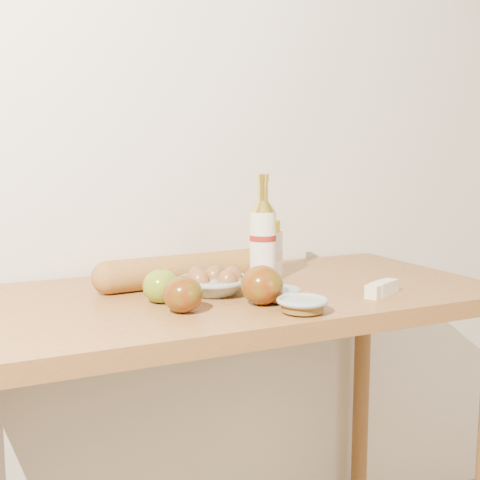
% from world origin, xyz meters
% --- Properties ---
extents(back_wall, '(3.50, 0.02, 2.60)m').
position_xyz_m(back_wall, '(0.00, 1.51, 1.30)').
color(back_wall, silver).
rests_on(back_wall, ground).
extents(table, '(1.20, 0.60, 0.90)m').
position_xyz_m(table, '(0.00, 1.18, 0.78)').
color(table, '#B07338').
rests_on(table, ground).
extents(bourbon_bottle, '(0.08, 0.08, 0.26)m').
position_xyz_m(bourbon_bottle, '(0.10, 1.24, 1.01)').
color(bourbon_bottle, white).
rests_on(bourbon_bottle, table).
extents(cream_bottle, '(0.08, 0.08, 0.14)m').
position_xyz_m(cream_bottle, '(0.14, 1.28, 0.97)').
color(cream_bottle, silver).
rests_on(cream_bottle, table).
extents(egg_bowl, '(0.22, 0.22, 0.06)m').
position_xyz_m(egg_bowl, '(-0.05, 1.17, 0.92)').
color(egg_bowl, '#8F9C97').
rests_on(egg_bowl, table).
extents(baguette, '(0.45, 0.11, 0.07)m').
position_xyz_m(baguette, '(-0.08, 1.28, 0.94)').
color(baguette, '#B07935').
rests_on(baguette, table).
extents(apple_yellowgreen, '(0.09, 0.09, 0.07)m').
position_xyz_m(apple_yellowgreen, '(-0.19, 1.14, 0.94)').
color(apple_yellowgreen, olive).
rests_on(apple_yellowgreen, table).
extents(apple_redgreen_front, '(0.10, 0.10, 0.07)m').
position_xyz_m(apple_redgreen_front, '(-0.17, 1.05, 0.94)').
color(apple_redgreen_front, maroon).
rests_on(apple_redgreen_front, table).
extents(apple_redgreen_right, '(0.10, 0.10, 0.08)m').
position_xyz_m(apple_redgreen_right, '(-0.00, 1.04, 0.94)').
color(apple_redgreen_right, maroon).
rests_on(apple_redgreen_right, table).
extents(sugar_bowl, '(0.13, 0.13, 0.03)m').
position_xyz_m(sugar_bowl, '(0.04, 0.94, 0.92)').
color(sugar_bowl, '#98A6A2').
rests_on(sugar_bowl, table).
extents(syrup_bowl, '(0.12, 0.12, 0.03)m').
position_xyz_m(syrup_bowl, '(0.04, 1.05, 0.91)').
color(syrup_bowl, gray).
rests_on(syrup_bowl, table).
extents(butter_stick, '(0.11, 0.07, 0.03)m').
position_xyz_m(butter_stick, '(0.28, 1.00, 0.91)').
color(butter_stick, '#F2E9BB').
rests_on(butter_stick, table).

